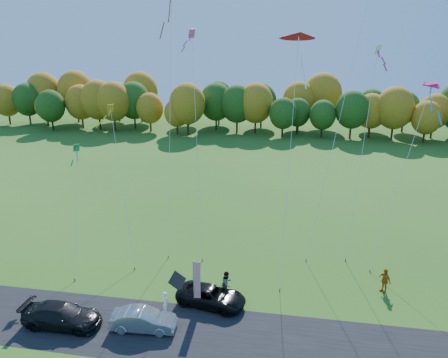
% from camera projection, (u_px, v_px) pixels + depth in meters
% --- Properties ---
extents(ground, '(160.00, 160.00, 0.00)m').
position_uv_depth(ground, '(209.00, 299.00, 30.92)').
color(ground, '#265817').
extents(asphalt_strip, '(90.00, 6.00, 0.01)m').
position_uv_depth(asphalt_strip, '(196.00, 335.00, 27.18)').
color(asphalt_strip, black).
rests_on(asphalt_strip, ground).
extents(tree_line, '(116.00, 12.00, 10.00)m').
position_uv_depth(tree_line, '(269.00, 135.00, 82.44)').
color(tree_line, '#1E4711').
rests_on(tree_line, ground).
extents(black_suv, '(5.12, 3.09, 1.33)m').
position_uv_depth(black_suv, '(211.00, 296.00, 30.04)').
color(black_suv, black).
rests_on(black_suv, ground).
extents(silver_sedan, '(4.26, 1.75, 1.37)m').
position_uv_depth(silver_sedan, '(143.00, 320.00, 27.48)').
color(silver_sedan, '#ADACB1').
rests_on(silver_sedan, ground).
extents(dark_truck_a, '(5.11, 2.14, 1.48)m').
position_uv_depth(dark_truck_a, '(62.00, 315.00, 27.84)').
color(dark_truck_a, black).
rests_on(dark_truck_a, ground).
extents(person_tailgate_a, '(0.60, 0.73, 1.71)m').
position_uv_depth(person_tailgate_a, '(166.00, 303.00, 28.89)').
color(person_tailgate_a, white).
rests_on(person_tailgate_a, ground).
extents(person_tailgate_b, '(1.02, 1.11, 1.85)m').
position_uv_depth(person_tailgate_b, '(227.00, 283.00, 31.11)').
color(person_tailgate_b, gray).
rests_on(person_tailgate_b, ground).
extents(person_east, '(1.00, 1.14, 1.84)m').
position_uv_depth(person_east, '(384.00, 280.00, 31.52)').
color(person_east, '#B96911').
rests_on(person_east, ground).
extents(feather_flag, '(0.49, 0.07, 3.72)m').
position_uv_depth(feather_flag, '(196.00, 280.00, 28.98)').
color(feather_flag, '#999999').
rests_on(feather_flag, ground).
extents(kite_delta_blue, '(3.34, 10.90, 23.39)m').
position_uv_depth(kite_delta_blue, '(170.00, 110.00, 37.94)').
color(kite_delta_blue, '#4C3F33').
rests_on(kite_delta_blue, ground).
extents(kite_parafoil_orange, '(7.42, 12.41, 30.15)m').
position_uv_depth(kite_parafoil_orange, '(351.00, 72.00, 36.53)').
color(kite_parafoil_orange, '#4C3F33').
rests_on(kite_parafoil_orange, ground).
extents(kite_delta_red, '(2.94, 9.54, 19.40)m').
position_uv_depth(kite_delta_red, '(292.00, 123.00, 33.14)').
color(kite_delta_red, '#4C3F33').
rests_on(kite_delta_red, ground).
extents(kite_parafoil_rainbow, '(6.00, 8.03, 14.36)m').
position_uv_depth(kite_parafoil_rainbow, '(402.00, 174.00, 35.41)').
color(kite_parafoil_rainbow, '#4C3F33').
rests_on(kite_parafoil_rainbow, ground).
extents(kite_diamond_yellow, '(4.39, 6.78, 12.54)m').
position_uv_depth(kite_diamond_yellow, '(122.00, 185.00, 36.09)').
color(kite_diamond_yellow, '#4C3F33').
rests_on(kite_diamond_yellow, ground).
extents(kite_diamond_green, '(2.51, 6.39, 9.59)m').
position_uv_depth(kite_diamond_green, '(76.00, 210.00, 34.63)').
color(kite_diamond_green, '#4C3F33').
rests_on(kite_diamond_green, ground).
extents(kite_diamond_white, '(2.66, 7.67, 17.53)m').
position_uv_depth(kite_diamond_white, '(362.00, 152.00, 36.53)').
color(kite_diamond_white, '#4C3F33').
rests_on(kite_diamond_white, ground).
extents(kite_diamond_pink, '(2.72, 7.06, 18.67)m').
position_uv_depth(kite_diamond_pink, '(197.00, 144.00, 36.43)').
color(kite_diamond_pink, '#4C3F33').
rests_on(kite_diamond_pink, ground).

